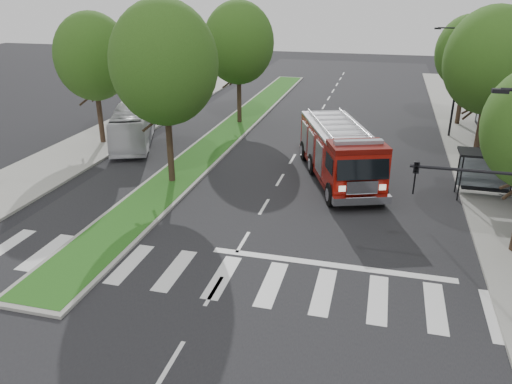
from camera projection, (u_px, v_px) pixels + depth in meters
ground at (243, 242)px, 22.33m from camera, size 140.00×140.00×0.00m
sidewalk_right at (502, 186)px, 28.35m from camera, size 5.00×80.00×0.15m
sidewalk_left at (82, 150)px, 34.61m from camera, size 5.00×80.00×0.15m
median at (233, 129)px, 39.80m from camera, size 3.00×50.00×0.15m
bus_shelter at (489, 162)px, 26.25m from camera, size 3.20×1.60×2.61m
tree_right_mid at (492, 61)px, 29.71m from camera, size 5.60×5.60×9.72m
tree_right_far at (468, 52)px, 38.91m from camera, size 5.00×5.00×8.73m
tree_median_near at (164, 63)px, 26.49m from camera, size 5.80×5.80×10.16m
tree_median_far at (239, 43)px, 39.14m from camera, size 5.60×5.60×9.72m
tree_left_mid at (93, 57)px, 33.96m from camera, size 5.20×5.20×9.16m
streetlight_right_far at (455, 78)px, 36.11m from camera, size 2.11×0.20×8.00m
fire_engine at (339, 153)px, 29.04m from camera, size 6.11×10.27×3.42m
city_bus at (134, 123)px, 36.37m from camera, size 5.88×10.25×2.81m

